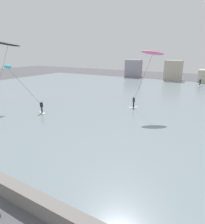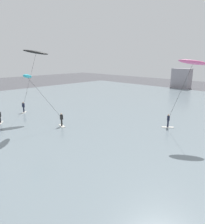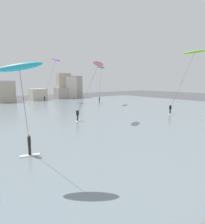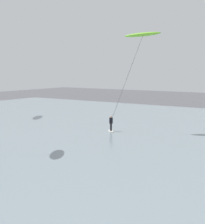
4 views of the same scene
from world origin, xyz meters
TOP-DOWN VIEW (x-y plane):
  - water_bay at (0.00, 30.58)m, footprint 84.00×52.00m
  - kitesurfer_black at (-14.37, 16.46)m, footprint 5.13×3.46m
  - kitesurfer_pink at (3.96, 23.57)m, footprint 4.81×2.95m
  - kitesurfer_cyan at (-9.00, 13.22)m, footprint 3.30×4.69m

SIDE VIEW (x-z plane):
  - water_bay at x=0.00m, z-range 0.00..0.10m
  - kitesurfer_cyan at x=-9.00m, z-range 2.18..8.76m
  - kitesurfer_pink at x=3.96m, z-range 2.89..11.06m
  - kitesurfer_black at x=-14.37m, z-range 3.56..12.85m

